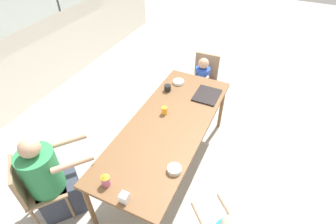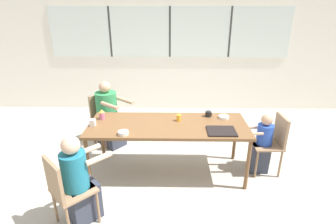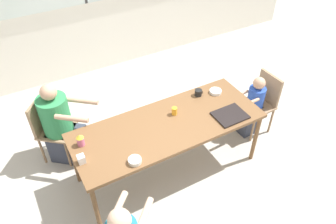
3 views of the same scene
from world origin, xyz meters
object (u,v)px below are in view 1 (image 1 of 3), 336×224
chair_for_woman_green_shirt (33,187)px  sippy_cup (105,179)px  person_toddler (201,87)px  juice_glass (164,110)px  bowl_cereal (179,82)px  coffee_mug (168,88)px  person_woman_green_shirt (51,182)px  chair_for_toddler (204,76)px  milk_carton_small (124,198)px  bowl_white_shallow (174,169)px

chair_for_woman_green_shirt → sippy_cup: bearing=54.5°
person_toddler → juice_glass: size_ratio=9.76×
bowl_cereal → person_toddler: bearing=-16.9°
coffee_mug → sippy_cup: 1.54m
person_woman_green_shirt → juice_glass: 1.42m
juice_glass → bowl_cereal: (0.66, 0.10, -0.03)m
chair_for_toddler → milk_carton_small: size_ratio=9.61×
chair_for_toddler → coffee_mug: (-0.91, 0.22, 0.29)m
juice_glass → milk_carton_small: (-1.17, -0.18, -0.00)m
juice_glass → bowl_white_shallow: bearing=-148.1°
person_woman_green_shirt → juice_glass: person_woman_green_shirt is taller
chair_for_woman_green_shirt → juice_glass: bearing=96.8°
sippy_cup → milk_carton_small: bearing=-106.4°
juice_glass → milk_carton_small: juice_glass is taller
milk_carton_small → bowl_cereal: bearing=8.9°
chair_for_toddler → person_toddler: person_toddler is taller
coffee_mug → sippy_cup: sippy_cup is taller
person_woman_green_shirt → coffee_mug: person_woman_green_shirt is taller
chair_for_woman_green_shirt → bowl_cereal: bearing=108.8°
juice_glass → milk_carton_small: bearing=-171.1°
juice_glass → sippy_cup: bearing=177.3°
person_woman_green_shirt → sippy_cup: person_woman_green_shirt is taller
person_toddler → coffee_mug: bearing=71.0°
chair_for_toddler → bowl_cereal: 0.76m
sippy_cup → chair_for_woman_green_shirt: bearing=105.2°
sippy_cup → bowl_cereal: (1.76, 0.05, -0.05)m
chair_for_toddler → milk_carton_small: chair_for_toddler is taller
sippy_cup → bowl_white_shallow: sippy_cup is taller
coffee_mug → juice_glass: bearing=-159.5°
bowl_cereal → sippy_cup: bearing=-178.4°
chair_for_woman_green_shirt → coffee_mug: bearing=108.3°
chair_for_woman_green_shirt → bowl_white_shallow: 1.44m
person_woman_green_shirt → chair_for_woman_green_shirt: bearing=-90.0°
person_woman_green_shirt → coffee_mug: (1.62, -0.56, 0.31)m
milk_carton_small → person_woman_green_shirt: bearing=90.8°
chair_for_toddler → person_woman_green_shirt: bearing=70.5°
person_woman_green_shirt → bowl_cereal: (1.84, -0.63, 0.29)m
person_woman_green_shirt → sippy_cup: size_ratio=7.91×
person_toddler → bowl_cereal: (-0.54, 0.16, 0.38)m
bowl_cereal → juice_glass: bearing=-171.2°
person_toddler → coffee_mug: 0.88m
chair_for_woman_green_shirt → milk_carton_small: size_ratio=9.61×
juice_glass → bowl_cereal: size_ratio=0.62×
person_woman_green_shirt → bowl_white_shallow: (0.47, -1.17, 0.30)m
person_toddler → juice_glass: (-1.19, 0.06, 0.41)m
person_toddler → sippy_cup: 2.34m
coffee_mug → milk_carton_small: bearing=-167.8°
chair_for_toddler → juice_glass: bearing=85.4°
person_toddler → milk_carton_small: 2.40m
bowl_white_shallow → person_toddler: bearing=11.3°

